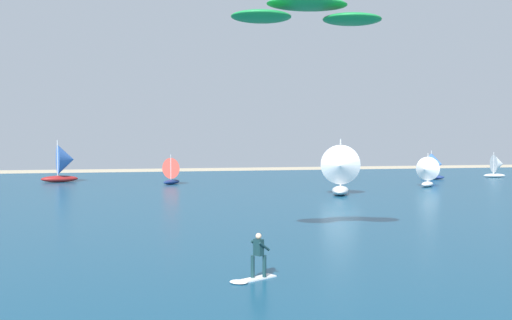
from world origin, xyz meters
The scene contains 9 objects.
ocean centered at (0.00, 51.54, 0.05)m, with size 160.00×90.00×0.10m, color navy.
kitesurfer centered at (-0.74, 19.84, 0.70)m, with size 1.99×1.43×1.67m.
kite centered at (2.56, 23.70, 10.70)m, with size 6.85×2.82×1.01m.
sailboat_heeled_over centered at (35.69, 67.98, 1.84)m, with size 3.29×3.40×3.80m.
sailboat_leading centered at (-11.48, 74.47, 2.48)m, with size 4.59×3.98×5.19m.
sailboat_far_left centered at (27.70, 56.65, 1.80)m, with size 3.27×3.28×3.71m.
sailboat_trailing centered at (14.73, 49.69, 2.51)m, with size 4.18×4.67×5.25m.
sailboat_outermost centered at (46.13, 69.40, 1.73)m, with size 3.14×2.74×3.55m.
sailboat_mid_right centered at (1.22, 67.97, 1.69)m, with size 3.01×3.11×3.48m.
Camera 1 is at (-5.68, -0.32, 5.09)m, focal length 40.61 mm.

